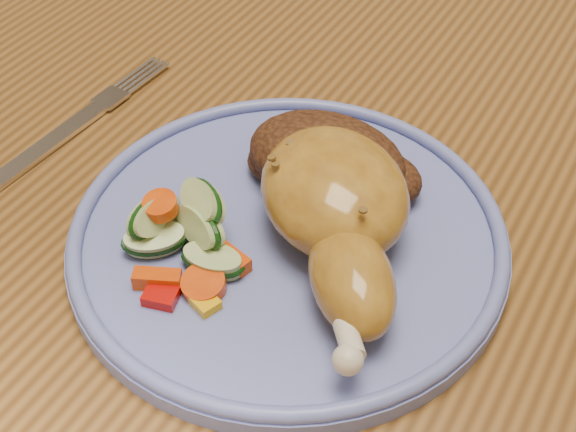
% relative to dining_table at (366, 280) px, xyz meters
% --- Properties ---
extents(dining_table, '(0.90, 1.40, 0.75)m').
position_rel_dining_table_xyz_m(dining_table, '(0.00, 0.00, 0.00)').
color(dining_table, brown).
rests_on(dining_table, ground).
extents(chair_far, '(0.42, 0.42, 0.91)m').
position_rel_dining_table_xyz_m(chair_far, '(0.00, 0.63, -0.17)').
color(chair_far, '#4C2D16').
rests_on(chair_far, ground).
extents(plate, '(0.28, 0.28, 0.01)m').
position_rel_dining_table_xyz_m(plate, '(-0.03, -0.07, 0.09)').
color(plate, '#5D69AF').
rests_on(plate, dining_table).
extents(plate_rim, '(0.28, 0.28, 0.01)m').
position_rel_dining_table_xyz_m(plate_rim, '(-0.03, -0.07, 0.10)').
color(plate_rim, '#5D69AF').
rests_on(plate_rim, plate).
extents(chicken_leg, '(0.16, 0.18, 0.06)m').
position_rel_dining_table_xyz_m(chicken_leg, '(0.00, -0.06, 0.12)').
color(chicken_leg, '#AE7924').
rests_on(chicken_leg, plate).
extents(rice_pilaf, '(0.12, 0.08, 0.05)m').
position_rel_dining_table_xyz_m(rice_pilaf, '(-0.03, -0.01, 0.11)').
color(rice_pilaf, '#452411').
rests_on(rice_pilaf, plate).
extents(vegetable_pile, '(0.09, 0.09, 0.05)m').
position_rel_dining_table_xyz_m(vegetable_pile, '(-0.08, -0.11, 0.11)').
color(vegetable_pile, '#A50A05').
rests_on(vegetable_pile, plate).
extents(fork, '(0.03, 0.17, 0.00)m').
position_rel_dining_table_xyz_m(fork, '(-0.23, -0.05, 0.09)').
color(fork, silver).
rests_on(fork, dining_table).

